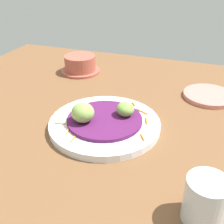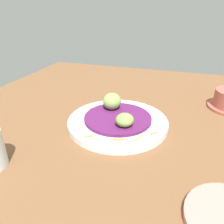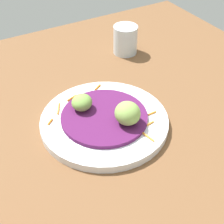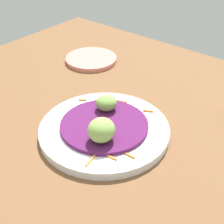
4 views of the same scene
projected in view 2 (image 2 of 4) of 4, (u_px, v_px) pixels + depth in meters
The scene contains 6 objects.
table_surface at pixel (125, 119), 64.14cm from camera, with size 110.00×110.00×2.00cm, color brown.
main_plate at pixel (118, 122), 58.69cm from camera, with size 27.24×27.24×1.75cm, color silver.
cabbage_bed at pixel (118, 118), 58.10cm from camera, with size 18.37×18.37×0.88cm, color #51194C.
carrot_garnish at pixel (115, 122), 56.61cm from camera, with size 21.94×22.20×0.40cm.
guac_scoop_left at pixel (125, 120), 52.67cm from camera, with size 4.40×4.61×3.34cm, color #759E47.
guac_scoop_center at pixel (112, 101), 61.33cm from camera, with size 5.46×5.21×4.74cm, color #84A851.
Camera 2 is at (13.46, -54.94, 31.58)cm, focal length 34.11 mm.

